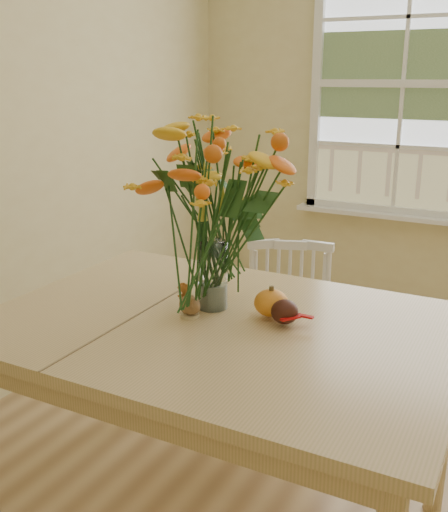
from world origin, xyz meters
The scene contains 6 objects.
dining_table centered at (-0.56, -0.22, 0.73)m, with size 1.54×1.10×0.82m.
windsor_chair centered at (-0.65, 0.58, 0.48)m, with size 0.50×0.49×0.85m.
flower_vase centered at (-0.65, -0.13, 1.18)m, with size 0.50×0.50×0.59m.
pumpkin centered at (-0.43, -0.11, 0.87)m, with size 0.12×0.12×0.09m, color orange.
turkey_figurine centered at (-0.67, -0.24, 0.86)m, with size 0.09×0.08×0.10m.
dark_gourd centered at (-0.37, -0.15, 0.86)m, with size 0.13×0.10×0.08m.
Camera 1 is at (0.31, -1.84, 1.61)m, focal length 42.00 mm.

